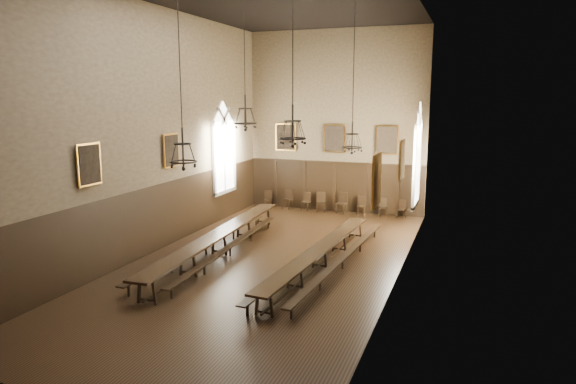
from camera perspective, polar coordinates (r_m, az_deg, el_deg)
The scene contains 33 objects.
floor at distance 18.17m, azimuth -2.31°, elevation -7.87°, with size 9.00×18.00×0.02m, color black.
wall_back at distance 25.84m, azimuth 5.30°, elevation 7.73°, with size 9.00×0.02×9.00m, color #857352.
wall_front at distance 9.65m, azimuth -23.34°, elevation 2.47°, with size 9.00×0.02×9.00m, color #857352.
wall_left at distance 19.47m, azimuth -14.87°, elevation 6.57°, with size 0.02×18.00×9.00m, color #857352.
wall_right at distance 16.12m, azimuth 12.64°, elevation 5.93°, with size 0.02×18.00×9.00m, color #857352.
wainscot_panelling at distance 17.82m, azimuth -2.34°, elevation -4.02°, with size 9.00×18.00×2.50m, color black, non-canonical shape.
table_left at distance 19.10m, azimuth -7.65°, elevation -5.70°, with size 1.31×10.75×0.84m.
table_right at distance 17.48m, azimuth 3.55°, elevation -7.34°, with size 1.27×9.40×0.73m.
bench_left_outer at distance 19.25m, azimuth -9.09°, elevation -6.06°, with size 0.51×9.57×0.43m.
bench_left_inner at distance 18.92m, azimuth -6.44°, elevation -6.32°, with size 0.75×9.16×0.41m.
bench_right_inner at distance 17.67m, azimuth 2.22°, elevation -7.43°, with size 0.84×9.60×0.43m.
bench_right_outer at distance 17.52m, azimuth 6.08°, elevation -7.66°, with size 0.89×9.47×0.43m.
chair_0 at distance 27.00m, azimuth -2.23°, elevation -1.17°, with size 0.49×0.49×0.89m.
chair_1 at distance 26.68m, azimuth -0.06°, elevation -1.22°, with size 0.51×0.51×1.02m.
chair_2 at distance 26.36m, azimuth 1.98°, elevation -1.44°, with size 0.45×0.45×0.92m.
chair_3 at distance 26.05m, azimuth 3.68°, elevation -1.55°, with size 0.54×0.54×0.99m.
chair_4 at distance 25.80m, azimuth 5.96°, elevation -1.67°, with size 0.52×0.52×1.04m.
chair_5 at distance 25.57m, azimuth 8.14°, elevation -1.92°, with size 0.42×0.42×0.91m.
chair_6 at distance 25.43m, azimuth 10.50°, elevation -2.07°, with size 0.49×0.49×0.89m.
chair_7 at distance 25.24m, azimuth 12.46°, elevation -2.24°, with size 0.47×0.47×0.88m.
chandelier_back_left at distance 20.75m, azimuth -4.76°, elevation 8.37°, with size 0.91×0.91×4.48m.
chandelier_back_right at distance 19.07m, azimuth 7.14°, elevation 6.15°, with size 0.76×0.76×5.24m.
chandelier_front_left at distance 15.87m, azimuth -11.60°, elevation 4.64°, with size 0.83×0.83×5.36m.
chandelier_front_right at distance 14.76m, azimuth 0.52°, elevation 7.26°, with size 0.78×0.78×4.60m.
portrait_back_0 at distance 26.55m, azimuth -0.26°, elevation 6.12°, with size 1.10×0.12×1.40m.
portrait_back_1 at distance 25.76m, azimuth 5.20°, elevation 5.94°, with size 1.10×0.12×1.40m.
portrait_back_2 at distance 25.22m, azimuth 10.94°, elevation 5.70°, with size 1.10×0.12×1.40m.
portrait_left_0 at distance 20.29m, azimuth -12.85°, elevation 4.53°, with size 0.12×1.00×1.30m.
portrait_left_1 at distance 16.71m, azimuth -21.22°, elevation 2.87°, with size 0.12×1.00×1.30m.
portrait_right_0 at distance 17.20m, azimuth 12.55°, elevation 3.53°, with size 0.12×1.00×1.30m.
portrait_right_1 at distance 12.80m, azimuth 9.84°, elevation 1.32°, with size 0.12×1.00×1.30m.
window_right at distance 21.67m, azimuth 14.25°, elevation 4.03°, with size 0.20×2.20×4.60m, color white, non-canonical shape.
window_left at distance 24.22m, azimuth -7.14°, elevation 4.91°, with size 0.20×2.20×4.60m, color white, non-canonical shape.
Camera 1 is at (6.60, -15.94, 5.69)m, focal length 32.00 mm.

